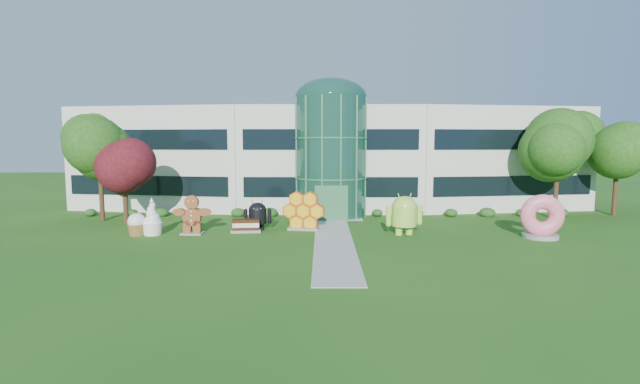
# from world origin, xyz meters

# --- Properties ---
(ground) EXTENTS (140.00, 140.00, 0.00)m
(ground) POSITION_xyz_m (0.00, 0.00, 0.00)
(ground) COLOR #215114
(ground) RESTS_ON ground
(building) EXTENTS (46.00, 15.00, 9.30)m
(building) POSITION_xyz_m (0.00, 18.00, 4.65)
(building) COLOR beige
(building) RESTS_ON ground
(atrium) EXTENTS (6.00, 6.00, 9.80)m
(atrium) POSITION_xyz_m (0.00, 12.00, 4.90)
(atrium) COLOR #194738
(atrium) RESTS_ON ground
(walkway) EXTENTS (2.40, 20.00, 0.04)m
(walkway) POSITION_xyz_m (0.00, 2.00, 0.02)
(walkway) COLOR #9E9E93
(walkway) RESTS_ON ground
(tree_red) EXTENTS (4.00, 4.00, 6.00)m
(tree_red) POSITION_xyz_m (-15.50, 7.50, 3.00)
(tree_red) COLOR #3F0C14
(tree_red) RESTS_ON ground
(trees_backdrop) EXTENTS (52.00, 8.00, 8.40)m
(trees_backdrop) POSITION_xyz_m (0.00, 13.00, 4.20)
(trees_backdrop) COLOR #1B4611
(trees_backdrop) RESTS_ON ground
(android_green) EXTENTS (3.06, 2.43, 3.05)m
(android_green) POSITION_xyz_m (4.73, 3.48, 1.52)
(android_green) COLOR #A8DA46
(android_green) RESTS_ON ground
(android_black) EXTENTS (2.14, 1.55, 2.28)m
(android_black) POSITION_xyz_m (-5.25, 5.21, 1.14)
(android_black) COLOR black
(android_black) RESTS_ON ground
(donut) EXTENTS (2.92, 1.71, 2.86)m
(donut) POSITION_xyz_m (13.35, 2.51, 1.43)
(donut) COLOR #ED5A79
(donut) RESTS_ON ground
(gingerbread) EXTENTS (2.93, 1.26, 2.66)m
(gingerbread) POSITION_xyz_m (-9.43, 3.64, 1.33)
(gingerbread) COLOR brown
(gingerbread) RESTS_ON ground
(ice_cream_sandwich) EXTENTS (2.11, 1.22, 0.90)m
(ice_cream_sandwich) POSITION_xyz_m (-5.94, 4.39, 0.45)
(ice_cream_sandwich) COLOR black
(ice_cream_sandwich) RESTS_ON ground
(honeycomb) EXTENTS (3.27, 1.56, 2.47)m
(honeycomb) POSITION_xyz_m (-2.03, 5.26, 1.23)
(honeycomb) COLOR yellow
(honeycomb) RESTS_ON ground
(froyo) EXTENTS (1.47, 1.47, 2.46)m
(froyo) POSITION_xyz_m (-12.01, 3.40, 1.23)
(froyo) COLOR white
(froyo) RESTS_ON ground
(cupcake) EXTENTS (1.33, 1.33, 1.51)m
(cupcake) POSITION_xyz_m (-12.96, 3.19, 0.75)
(cupcake) COLOR white
(cupcake) RESTS_ON ground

